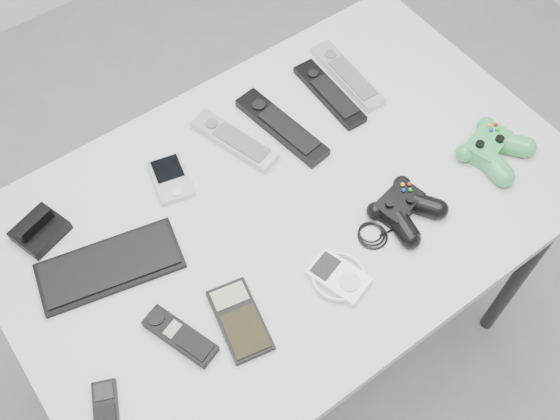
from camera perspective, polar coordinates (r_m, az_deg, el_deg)
floor at (r=1.94m, az=1.60°, el=-12.44°), size 3.50×3.50×0.00m
desk at (r=1.34m, az=0.73°, el=-0.78°), size 1.12×0.72×0.75m
pda_keyboard at (r=1.24m, az=-14.60°, el=-4.70°), size 0.28×0.17×0.02m
dock_bracket at (r=1.30m, az=-20.32°, el=-1.44°), size 0.11×0.10×0.05m
pda at (r=1.32m, az=-9.47°, el=2.74°), size 0.09×0.12×0.02m
remote_silver_a at (r=1.36m, az=-4.02°, el=6.11°), size 0.10×0.20×0.02m
remote_black_a at (r=1.37m, az=0.14°, el=7.29°), size 0.08×0.24×0.02m
remote_black_b at (r=1.44m, az=4.32°, el=10.09°), size 0.06×0.21×0.02m
remote_silver_b at (r=1.48m, az=5.86°, el=11.63°), size 0.06×0.22×0.02m
mobile_phone at (r=1.14m, az=-14.95°, el=-16.26°), size 0.07×0.10×0.02m
cordless_handset at (r=1.16m, az=-8.69°, el=-10.78°), size 0.09×0.14×0.02m
calculator at (r=1.16m, az=-3.52°, el=-9.52°), size 0.10×0.16×0.01m
mp3_player at (r=1.19m, az=5.13°, el=-5.78°), size 0.13×0.13×0.02m
controller_black at (r=1.27m, az=10.75°, el=0.24°), size 0.24×0.17×0.04m
controller_green at (r=1.39m, az=18.04°, el=5.22°), size 0.17×0.17×0.05m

